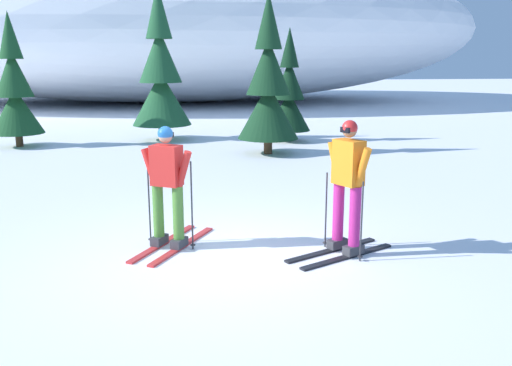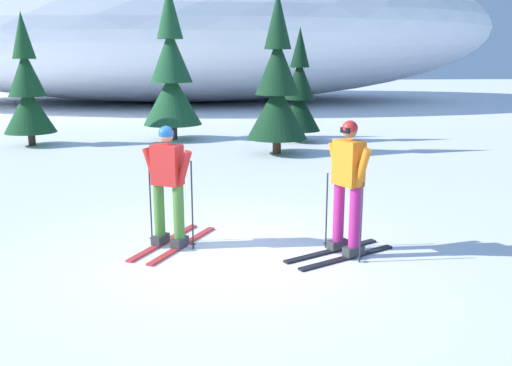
# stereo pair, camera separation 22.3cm
# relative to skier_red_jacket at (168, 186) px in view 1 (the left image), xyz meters

# --- Properties ---
(ground_plane) EXTENTS (120.00, 120.00, 0.00)m
(ground_plane) POSITION_rel_skier_red_jacket_xyz_m (0.71, -0.43, -0.88)
(ground_plane) COLOR white
(skier_red_jacket) EXTENTS (1.18, 1.69, 1.70)m
(skier_red_jacket) POSITION_rel_skier_red_jacket_xyz_m (0.00, 0.00, 0.00)
(skier_red_jacket) COLOR red
(skier_red_jacket) RESTS_ON ground
(skier_orange_jacket) EXTENTS (1.59, 1.11, 1.81)m
(skier_orange_jacket) POSITION_rel_skier_red_jacket_xyz_m (2.37, -0.52, 0.07)
(skier_orange_jacket) COLOR black
(skier_orange_jacket) RESTS_ON ground
(pine_tree_far_left) EXTENTS (1.51, 1.51, 3.92)m
(pine_tree_far_left) POSITION_rel_skier_red_jacket_xyz_m (-4.75, 9.58, 0.76)
(pine_tree_far_left) COLOR #47301E
(pine_tree_far_left) RESTS_ON ground
(pine_tree_center_left) EXTENTS (1.87, 1.87, 4.86)m
(pine_tree_center_left) POSITION_rel_skier_red_jacket_xyz_m (-0.55, 10.48, 1.15)
(pine_tree_center_left) COLOR #47301E
(pine_tree_center_left) RESTS_ON ground
(pine_tree_center_right) EXTENTS (1.66, 1.66, 4.30)m
(pine_tree_center_right) POSITION_rel_skier_red_jacket_xyz_m (2.45, 7.43, 0.92)
(pine_tree_center_right) COLOR #47301E
(pine_tree_center_right) RESTS_ON ground
(pine_tree_far_right) EXTENTS (1.36, 1.36, 3.52)m
(pine_tree_far_right) POSITION_rel_skier_red_jacket_xyz_m (3.43, 9.64, 0.59)
(pine_tree_far_right) COLOR #47301E
(pine_tree_far_right) RESTS_ON ground
(snow_ridge_background) EXTENTS (37.91, 21.39, 8.64)m
(snow_ridge_background) POSITION_rel_skier_red_jacket_xyz_m (-1.11, 26.99, 3.44)
(snow_ridge_background) COLOR white
(snow_ridge_background) RESTS_ON ground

